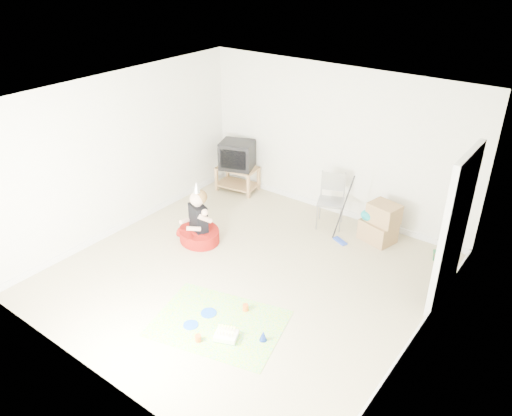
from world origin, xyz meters
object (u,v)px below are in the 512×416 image
Objects in this scene: folding_chair at (331,202)px; seated_woman at (199,228)px; tv_stand at (238,177)px; crt_tv at (237,155)px; cardboard_boxes at (380,223)px; birthday_cake at (226,336)px.

seated_woman is at bearing -130.74° from folding_chair.
seated_woman is at bearing -69.93° from tv_stand.
crt_tv is 3.03m from cardboard_boxes.
seated_woman is (0.67, -1.84, -0.05)m from tv_stand.
crt_tv is 2.15m from folding_chair.
birthday_cake is at bearing -53.37° from tv_stand.
folding_chair is 0.89m from cardboard_boxes.
crt_tv reaches higher than folding_chair.
folding_chair is at bearing 49.26° from seated_woman.
cardboard_boxes is 0.63× the size of seated_woman.
seated_woman is at bearing -90.73° from crt_tv.
seated_woman is 2.36m from birthday_cake.
crt_tv reaches higher than birthday_cake.
crt_tv is 0.57× the size of seated_woman.
cardboard_boxes is 2.91m from seated_woman.
crt_tv is at bearing 0.00° from tv_stand.
crt_tv is at bearing 178.06° from cardboard_boxes.
tv_stand is 1.96m from seated_woman.
crt_tv is 2.03m from seated_woman.
birthday_cake is at bearing -74.16° from crt_tv.
seated_woman reaches higher than tv_stand.
crt_tv is 4.22m from birthday_cake.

